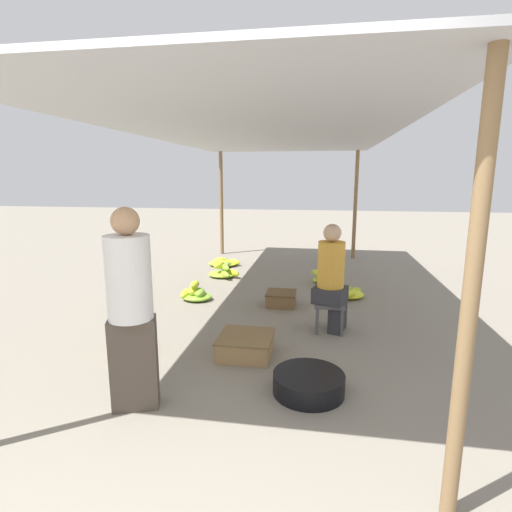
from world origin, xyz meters
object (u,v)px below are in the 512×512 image
object	(u,v)px
banana_pile_right_1	(346,293)
crate_mid	(246,345)
vendor_foreground	(131,307)
banana_pile_left_0	(131,341)
stool	(329,307)
vendor_seated	(332,277)
banana_pile_left_1	(195,294)
banana_pile_right_0	(323,276)
basin_black	(309,383)
banana_pile_left_3	(223,263)
banana_pile_left_2	(223,272)
crate_near	(281,299)

from	to	relation	value
banana_pile_right_1	crate_mid	xyz separation A→B (m)	(-1.11, -2.18, 0.04)
vendor_foreground	banana_pile_left_0	bearing A→B (deg)	118.73
stool	crate_mid	xyz separation A→B (m)	(-0.83, -0.78, -0.18)
vendor_seated	banana_pile_left_1	xyz separation A→B (m)	(-1.92, 0.88, -0.55)
banana_pile_left_0	banana_pile_right_0	size ratio (longest dim) A/B	1.03
basin_black	banana_pile_left_1	size ratio (longest dim) A/B	1.30
banana_pile_left_1	banana_pile_right_1	bearing A→B (deg)	13.06
vendor_seated	banana_pile_right_1	distance (m)	1.53
banana_pile_left_0	crate_mid	distance (m)	1.19
banana_pile_left_3	crate_mid	world-z (taller)	crate_mid
vendor_seated	banana_pile_right_0	bearing A→B (deg)	92.37
banana_pile_left_0	banana_pile_left_2	world-z (taller)	banana_pile_left_2
vendor_seated	banana_pile_left_2	size ratio (longest dim) A/B	2.06
vendor_seated	stool	bearing A→B (deg)	-161.32
crate_near	vendor_seated	bearing A→B (deg)	-51.75
banana_pile_left_3	banana_pile_right_0	xyz separation A→B (m)	(1.97, -1.03, 0.07)
crate_near	banana_pile_right_1	bearing A→B (deg)	31.17
vendor_seated	banana_pile_left_0	distance (m)	2.28
basin_black	crate_near	distance (m)	2.29
banana_pile_left_3	crate_near	world-z (taller)	crate_near
banana_pile_left_0	crate_mid	xyz separation A→B (m)	(1.18, 0.10, 0.00)
stool	banana_pile_right_0	bearing A→B (deg)	91.93
stool	basin_black	bearing A→B (deg)	-97.49
basin_black	banana_pile_right_0	xyz separation A→B (m)	(0.11, 3.54, 0.04)
vendor_foreground	stool	size ratio (longest dim) A/B	4.43
banana_pile_right_1	banana_pile_left_0	bearing A→B (deg)	-135.23
banana_pile_left_0	banana_pile_left_1	size ratio (longest dim) A/B	0.96
banana_pile_right_1	vendor_seated	bearing A→B (deg)	-100.57
vendor_foreground	crate_mid	xyz separation A→B (m)	(0.67, 1.03, -0.70)
banana_pile_left_1	crate_mid	bearing A→B (deg)	-57.37
banana_pile_left_0	banana_pile_left_2	size ratio (longest dim) A/B	0.72
basin_black	stool	bearing A→B (deg)	82.51
banana_pile_left_3	banana_pile_right_0	distance (m)	2.23
vendor_seated	basin_black	xyz separation A→B (m)	(-0.20, -1.41, -0.55)
banana_pile_left_1	crate_near	bearing A→B (deg)	-2.27
stool	banana_pile_left_0	bearing A→B (deg)	-156.46
banana_pile_left_3	crate_near	xyz separation A→B (m)	(1.40, -2.33, 0.04)
vendor_seated	crate_mid	world-z (taller)	vendor_seated
stool	banana_pile_left_1	distance (m)	2.11
crate_mid	basin_black	bearing A→B (deg)	-43.68
vendor_foreground	crate_near	bearing A→B (deg)	72.08
banana_pile_left_2	banana_pile_left_3	world-z (taller)	banana_pile_left_2
banana_pile_left_2	vendor_seated	bearing A→B (deg)	-50.80
vendor_seated	crate_near	xyz separation A→B (m)	(-0.66, 0.83, -0.54)
banana_pile_right_0	banana_pile_right_1	bearing A→B (deg)	-64.90
crate_mid	banana_pile_left_2	bearing A→B (deg)	108.01
vendor_foreground	basin_black	world-z (taller)	vendor_foreground
banana_pile_right_0	crate_mid	distance (m)	3.02
vendor_foreground	crate_mid	world-z (taller)	vendor_foreground
banana_pile_left_2	crate_mid	bearing A→B (deg)	-71.99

